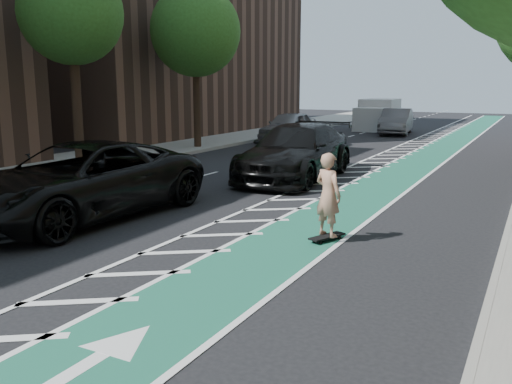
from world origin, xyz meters
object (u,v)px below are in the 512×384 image
Objects in this scene: skateboarder at (328,195)px; suv_near at (80,181)px; suv_far at (296,152)px; barrel_a at (143,187)px.

skateboarder reaches higher than suv_near.
skateboarder and suv_far have the same top height.
suv_near is at bearing -110.04° from suv_far.
barrel_a is (-2.19, -5.62, -0.50)m from suv_far.
suv_far is at bearing 75.96° from suv_near.
skateboarder is at bearing -11.56° from barrel_a.
barrel_a is at bearing 10.76° from skateboarder.
suv_far is (2.39, 7.73, 0.01)m from suv_near.
suv_near is 8.09m from suv_far.
skateboarder is 0.27× the size of suv_far.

